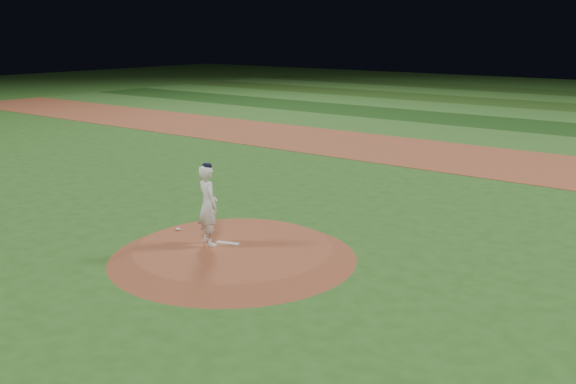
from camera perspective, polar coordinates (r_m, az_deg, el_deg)
The scene contains 8 objects.
ground at distance 14.44m, azimuth -4.87°, elevation -5.79°, with size 120.00×120.00×0.00m, color #295B1D.
infield_dirt_band at distance 26.15m, azimuth 16.27°, elevation 2.81°, with size 70.00×6.00×0.02m, color brown.
outfield_stripe_0 at distance 31.27m, azimuth 20.01°, elevation 4.32°, with size 70.00×5.00×0.02m, color #326625.
outfield_stripe_1 at distance 36.02m, azimuth 22.48°, elevation 5.30°, with size 70.00×5.00×0.02m, color #194115.
pitchers_mound at distance 14.40m, azimuth -4.88°, elevation -5.32°, with size 5.50×5.50×0.25m, color brown.
pitching_rubber at distance 14.55m, azimuth -5.37°, elevation -4.55°, with size 0.53×0.13×0.03m, color silver.
rosin_bag at distance 15.65m, azimuth -9.75°, elevation -3.26°, with size 0.12×0.12×0.06m, color silver.
pitcher_on_mound at distance 14.31m, azimuth -7.12°, elevation -1.13°, with size 0.78×0.66×1.87m.
Camera 1 is at (9.21, -9.97, 4.93)m, focal length 40.00 mm.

